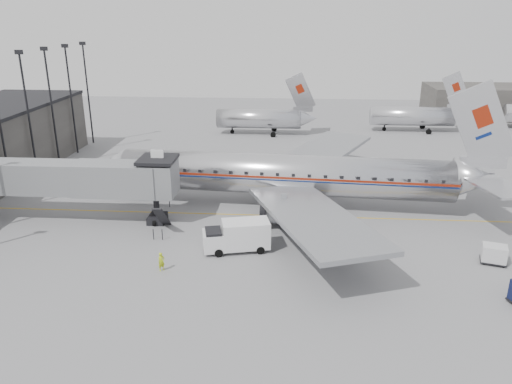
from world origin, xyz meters
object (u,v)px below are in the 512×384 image
Objects in this scene: service_van at (237,235)px; ramp_worker at (161,262)px; baggage_cart_white at (494,254)px; airliner at (292,175)px.

ramp_worker is at bearing -157.47° from service_van.
ramp_worker is (-26.46, -3.18, -0.05)m from baggage_cart_white.
ramp_worker is (-10.08, -14.94, -2.62)m from airliner.
airliner reaches higher than baggage_cart_white.
service_van is at bearing -165.49° from baggage_cart_white.
airliner is 7.19× the size of service_van.
airliner reaches higher than ramp_worker.
baggage_cart_white is (20.91, -0.81, -0.57)m from service_van.
airliner is at bearing 161.04° from baggage_cart_white.
service_van is 6.86m from ramp_worker.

